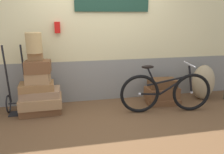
% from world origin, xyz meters
% --- Properties ---
extents(ground, '(9.70, 5.20, 0.06)m').
position_xyz_m(ground, '(0.00, 0.00, -0.03)').
color(ground, brown).
extents(station_building, '(7.70, 0.74, 2.51)m').
position_xyz_m(station_building, '(0.01, 0.85, 1.26)').
color(station_building, gray).
rests_on(station_building, ground).
extents(suitcase_0, '(0.73, 0.51, 0.13)m').
position_xyz_m(suitcase_0, '(-1.15, 0.35, 0.07)').
color(suitcase_0, brown).
rests_on(suitcase_0, ground).
extents(suitcase_1, '(0.73, 0.49, 0.18)m').
position_xyz_m(suitcase_1, '(-1.13, 0.32, 0.22)').
color(suitcase_1, '#9E754C').
rests_on(suitcase_1, suitcase_0).
extents(suitcase_2, '(0.68, 0.44, 0.13)m').
position_xyz_m(suitcase_2, '(-1.13, 0.35, 0.37)').
color(suitcase_2, '#937051').
rests_on(suitcase_2, suitcase_1).
extents(suitcase_3, '(0.60, 0.41, 0.13)m').
position_xyz_m(suitcase_3, '(-1.18, 0.32, 0.50)').
color(suitcase_3, olive).
rests_on(suitcase_3, suitcase_2).
extents(suitcase_4, '(0.42, 0.31, 0.19)m').
position_xyz_m(suitcase_4, '(-1.15, 0.31, 0.66)').
color(suitcase_4, '#9E754C').
rests_on(suitcase_4, suitcase_3).
extents(suitcase_5, '(0.43, 0.30, 0.21)m').
position_xyz_m(suitcase_5, '(-1.13, 0.30, 0.86)').
color(suitcase_5, brown).
rests_on(suitcase_5, suitcase_4).
extents(suitcase_6, '(0.25, 0.16, 0.13)m').
position_xyz_m(suitcase_6, '(-1.16, 0.35, 1.02)').
color(suitcase_6, olive).
rests_on(suitcase_6, suitcase_5).
extents(suitcase_7, '(0.66, 0.47, 0.11)m').
position_xyz_m(suitcase_7, '(1.18, 0.30, 0.06)').
color(suitcase_7, brown).
rests_on(suitcase_7, ground).
extents(suitcase_8, '(0.65, 0.42, 0.21)m').
position_xyz_m(suitcase_8, '(1.17, 0.32, 0.22)').
color(suitcase_8, brown).
rests_on(suitcase_8, suitcase_7).
extents(suitcase_9, '(0.55, 0.36, 0.17)m').
position_xyz_m(suitcase_9, '(1.17, 0.32, 0.41)').
color(suitcase_9, brown).
rests_on(suitcase_9, suitcase_8).
extents(wicker_basket, '(0.26, 0.26, 0.34)m').
position_xyz_m(wicker_basket, '(-1.17, 0.33, 1.26)').
color(wicker_basket, tan).
rests_on(wicker_basket, suitcase_6).
extents(luggage_trolley, '(0.37, 0.38, 1.22)m').
position_xyz_m(luggage_trolley, '(-1.54, 0.45, 0.27)').
color(luggage_trolley, black).
rests_on(luggage_trolley, ground).
extents(burlap_sack, '(0.47, 0.40, 0.72)m').
position_xyz_m(burlap_sack, '(2.10, 0.37, 0.36)').
color(burlap_sack, '#9E8966').
rests_on(burlap_sack, ground).
extents(bicycle, '(1.65, 0.46, 0.89)m').
position_xyz_m(bicycle, '(1.06, -0.08, 0.37)').
color(bicycle, black).
rests_on(bicycle, ground).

